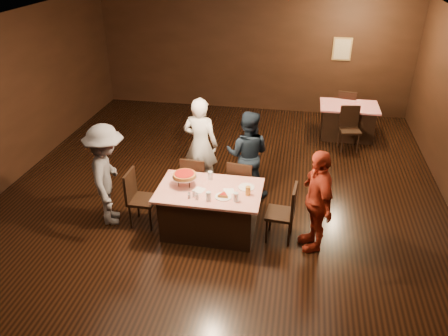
{
  "coord_description": "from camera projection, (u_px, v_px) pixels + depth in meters",
  "views": [
    {
      "loc": [
        1.27,
        -6.21,
        4.25
      ],
      "look_at": [
        0.21,
        -0.32,
        1.0
      ],
      "focal_mm": 35.0,
      "sensor_mm": 36.0,
      "label": 1
    }
  ],
  "objects": [
    {
      "name": "room",
      "position": [
        215.0,
        90.0,
        6.58
      ],
      "size": [
        10.0,
        10.04,
        3.02
      ],
      "color": "black",
      "rests_on": "ground"
    },
    {
      "name": "main_table",
      "position": [
        210.0,
        210.0,
        6.87
      ],
      "size": [
        1.6,
        1.0,
        0.77
      ],
      "primitive_type": "cube",
      "color": "#AD1D0B",
      "rests_on": "ground"
    },
    {
      "name": "back_table",
      "position": [
        347.0,
        121.0,
        10.09
      ],
      "size": [
        1.3,
        0.9,
        0.77
      ],
      "primitive_type": "cube",
      "color": "red",
      "rests_on": "ground"
    },
    {
      "name": "chair_far_left",
      "position": [
        196.0,
        180.0,
        7.53
      ],
      "size": [
        0.44,
        0.44,
        0.95
      ],
      "primitive_type": "cube",
      "rotation": [
        0.0,
        0.0,
        3.09
      ],
      "color": "black",
      "rests_on": "ground"
    },
    {
      "name": "chair_far_right",
      "position": [
        242.0,
        184.0,
        7.41
      ],
      "size": [
        0.47,
        0.47,
        0.95
      ],
      "primitive_type": "cube",
      "rotation": [
        0.0,
        0.0,
        3.02
      ],
      "color": "black",
      "rests_on": "ground"
    },
    {
      "name": "chair_end_left",
      "position": [
        143.0,
        199.0,
        7.0
      ],
      "size": [
        0.43,
        0.43,
        0.95
      ],
      "primitive_type": "cube",
      "rotation": [
        0.0,
        0.0,
        1.56
      ],
      "color": "black",
      "rests_on": "ground"
    },
    {
      "name": "chair_end_right",
      "position": [
        280.0,
        213.0,
        6.65
      ],
      "size": [
        0.45,
        0.45,
        0.95
      ],
      "primitive_type": "cube",
      "rotation": [
        0.0,
        0.0,
        -1.65
      ],
      "color": "black",
      "rests_on": "ground"
    },
    {
      "name": "chair_back_near",
      "position": [
        350.0,
        129.0,
        9.44
      ],
      "size": [
        0.48,
        0.48,
        0.95
      ],
      "primitive_type": "cube",
      "rotation": [
        0.0,
        0.0,
        0.15
      ],
      "color": "black",
      "rests_on": "ground"
    },
    {
      "name": "chair_back_far",
      "position": [
        346.0,
        108.0,
        10.57
      ],
      "size": [
        0.48,
        0.48,
        0.95
      ],
      "primitive_type": "cube",
      "rotation": [
        0.0,
        0.0,
        2.98
      ],
      "color": "black",
      "rests_on": "ground"
    },
    {
      "name": "diner_white_jacket",
      "position": [
        201.0,
        144.0,
        7.84
      ],
      "size": [
        0.69,
        0.5,
        1.76
      ],
      "primitive_type": "imported",
      "rotation": [
        0.0,
        0.0,
        3.01
      ],
      "color": "white",
      "rests_on": "ground"
    },
    {
      "name": "diner_navy_hoodie",
      "position": [
        247.0,
        154.0,
        7.65
      ],
      "size": [
        0.82,
        0.66,
        1.61
      ],
      "primitive_type": "imported",
      "rotation": [
        0.0,
        0.0,
        3.08
      ],
      "color": "black",
      "rests_on": "ground"
    },
    {
      "name": "diner_grey_knit",
      "position": [
        108.0,
        175.0,
        6.9
      ],
      "size": [
        0.94,
        1.24,
        1.7
      ],
      "primitive_type": "imported",
      "rotation": [
        0.0,
        0.0,
        1.89
      ],
      "color": "#5A595E",
      "rests_on": "ground"
    },
    {
      "name": "diner_red_shirt",
      "position": [
        317.0,
        201.0,
        6.34
      ],
      "size": [
        0.68,
        1.02,
        1.61
      ],
      "primitive_type": "imported",
      "rotation": [
        0.0,
        0.0,
        -1.24
      ],
      "color": "#A8311C",
      "rests_on": "ground"
    },
    {
      "name": "pizza_stand",
      "position": [
        184.0,
        175.0,
        6.7
      ],
      "size": [
        0.38,
        0.38,
        0.22
      ],
      "color": "black",
      "rests_on": "main_table"
    },
    {
      "name": "plate_with_slice",
      "position": [
        223.0,
        196.0,
        6.47
      ],
      "size": [
        0.25,
        0.25,
        0.06
      ],
      "color": "white",
      "rests_on": "main_table"
    },
    {
      "name": "plate_empty",
      "position": [
        246.0,
        187.0,
        6.72
      ],
      "size": [
        0.25,
        0.25,
        0.01
      ],
      "primitive_type": "cylinder",
      "color": "white",
      "rests_on": "main_table"
    },
    {
      "name": "glass_front_left",
      "position": [
        208.0,
        196.0,
        6.38
      ],
      "size": [
        0.08,
        0.08,
        0.14
      ],
      "primitive_type": "cylinder",
      "color": "silver",
      "rests_on": "main_table"
    },
    {
      "name": "glass_front_right",
      "position": [
        236.0,
        197.0,
        6.36
      ],
      "size": [
        0.08,
        0.08,
        0.14
      ],
      "primitive_type": "cylinder",
      "color": "silver",
      "rests_on": "main_table"
    },
    {
      "name": "glass_amber",
      "position": [
        248.0,
        191.0,
        6.51
      ],
      "size": [
        0.08,
        0.08,
        0.14
      ],
      "primitive_type": "cylinder",
      "color": "#BF7F26",
      "rests_on": "main_table"
    },
    {
      "name": "glass_back",
      "position": [
        210.0,
        176.0,
        6.92
      ],
      "size": [
        0.08,
        0.08,
        0.14
      ],
      "primitive_type": "cylinder",
      "color": "silver",
      "rests_on": "main_table"
    },
    {
      "name": "condiments",
      "position": [
        193.0,
        195.0,
        6.44
      ],
      "size": [
        0.17,
        0.1,
        0.09
      ],
      "color": "silver",
      "rests_on": "main_table"
    },
    {
      "name": "napkin_center",
      "position": [
        229.0,
        191.0,
        6.63
      ],
      "size": [
        0.19,
        0.19,
        0.01
      ],
      "primitive_type": "cube",
      "rotation": [
        0.0,
        0.0,
        0.21
      ],
      "color": "white",
      "rests_on": "main_table"
    },
    {
      "name": "napkin_left",
      "position": [
        199.0,
        190.0,
        6.66
      ],
      "size": [
        0.21,
        0.21,
        0.01
      ],
      "primitive_type": "cube",
      "rotation": [
        0.0,
        0.0,
        -0.35
      ],
      "color": "white",
      "rests_on": "main_table"
    }
  ]
}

